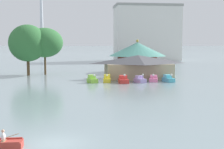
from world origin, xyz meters
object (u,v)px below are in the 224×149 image
object	(u,v)px
shoreline_tree_mid	(45,43)
background_building_block	(147,33)
pedal_boat_red	(123,80)
green_roof_pavilion	(137,55)
pedal_boat_cyan	(168,79)
rowboat_with_rower	(0,144)
pedal_boat_yellow	(107,79)
pedal_boat_lavender	(140,80)
shoreline_tree_tall_left	(28,43)
boathouse	(138,66)
pedal_boat_pink	(154,79)
pedal_boat_lime	(92,80)

from	to	relation	value
shoreline_tree_mid	background_building_block	world-z (taller)	background_building_block
pedal_boat_red	green_roof_pavilion	bearing A→B (deg)	161.79
pedal_boat_cyan	background_building_block	bearing A→B (deg)	159.14
rowboat_with_rower	pedal_boat_yellow	world-z (taller)	pedal_boat_yellow
pedal_boat_red	shoreline_tree_mid	bearing A→B (deg)	-138.23
pedal_boat_lavender	shoreline_tree_tall_left	size ratio (longest dim) A/B	0.24
green_roof_pavilion	background_building_block	distance (m)	55.47
background_building_block	pedal_boat_yellow	bearing A→B (deg)	-109.09
pedal_boat_cyan	background_building_block	world-z (taller)	background_building_block
pedal_boat_red	boathouse	bearing A→B (deg)	148.39
pedal_boat_yellow	background_building_block	size ratio (longest dim) A/B	0.10
pedal_boat_pink	background_building_block	xyz separation A→B (m)	(15.85, 71.79, 11.07)
rowboat_with_rower	background_building_block	world-z (taller)	background_building_block
shoreline_tree_tall_left	green_roof_pavilion	bearing A→B (deg)	8.90
pedal_boat_red	boathouse	xyz separation A→B (m)	(4.18, 6.67, 1.98)
pedal_boat_yellow	boathouse	xyz separation A→B (m)	(7.02, 5.06, 1.97)
shoreline_tree_tall_left	background_building_block	distance (m)	70.33
green_roof_pavilion	pedal_boat_pink	bearing A→B (deg)	-92.37
rowboat_with_rower	pedal_boat_cyan	xyz separation A→B (m)	(23.02, 35.32, 0.24)
shoreline_tree_mid	green_roof_pavilion	bearing A→B (deg)	6.43
pedal_boat_red	pedal_boat_lavender	distance (m)	3.14
green_roof_pavilion	background_building_block	size ratio (longest dim) A/B	0.52
pedal_boat_cyan	pedal_boat_pink	bearing A→B (deg)	-113.40
pedal_boat_lavender	background_building_block	distance (m)	76.05
pedal_boat_yellow	boathouse	bearing A→B (deg)	132.80
pedal_boat_red	shoreline_tree_tall_left	size ratio (longest dim) A/B	0.25
green_roof_pavilion	shoreline_tree_mid	bearing A→B (deg)	-173.57
pedal_boat_pink	green_roof_pavilion	size ratio (longest dim) A/B	0.20
pedal_boat_pink	background_building_block	bearing A→B (deg)	-174.87
pedal_boat_lime	shoreline_tree_mid	size ratio (longest dim) A/B	0.24
pedal_boat_lime	boathouse	world-z (taller)	boathouse
pedal_boat_lime	pedal_boat_lavender	xyz separation A→B (m)	(8.78, -0.78, -0.06)
pedal_boat_yellow	shoreline_tree_tall_left	bearing A→B (deg)	-124.64
pedal_boat_lime	pedal_boat_yellow	distance (m)	2.88
pedal_boat_lime	shoreline_tree_mid	xyz separation A→B (m)	(-9.86, 16.67, 6.81)
rowboat_with_rower	pedal_boat_cyan	distance (m)	42.16
pedal_boat_pink	boathouse	xyz separation A→B (m)	(-1.86, 5.38, 2.03)
rowboat_with_rower	shoreline_tree_tall_left	bearing A→B (deg)	-83.41
pedal_boat_lavender	pedal_boat_pink	distance (m)	3.10
pedal_boat_lavender	boathouse	xyz separation A→B (m)	(1.05, 6.46, 2.01)
pedal_boat_lavender	pedal_boat_cyan	world-z (taller)	pedal_boat_lavender
rowboat_with_rower	boathouse	xyz separation A→B (m)	(18.48, 41.32, 2.24)
pedal_boat_lime	background_building_block	distance (m)	77.95
pedal_boat_lime	pedal_boat_cyan	distance (m)	14.38
rowboat_with_rower	shoreline_tree_mid	world-z (taller)	shoreline_tree_mid
pedal_boat_lime	shoreline_tree_mid	world-z (taller)	shoreline_tree_mid
pedal_boat_yellow	shoreline_tree_mid	world-z (taller)	shoreline_tree_mid
pedal_boat_pink	shoreline_tree_tall_left	world-z (taller)	shoreline_tree_tall_left
pedal_boat_lime	pedal_boat_pink	world-z (taller)	pedal_boat_lime
pedal_boat_cyan	shoreline_tree_mid	bearing A→B (deg)	-135.57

